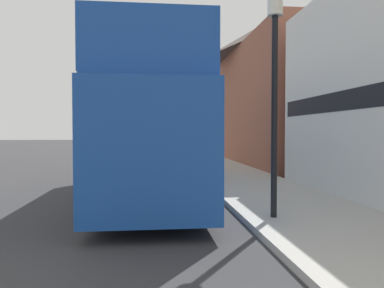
# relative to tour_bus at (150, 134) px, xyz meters

# --- Properties ---
(ground_plane) EXTENTS (144.00, 144.00, 0.00)m
(ground_plane) POSITION_rel_tour_bus_xyz_m (-3.69, 12.82, -1.89)
(ground_plane) COLOR #333335
(sidewalk) EXTENTS (3.23, 108.00, 0.14)m
(sidewalk) POSITION_rel_tour_bus_xyz_m (3.58, 9.82, -1.82)
(sidewalk) COLOR #ADAAA3
(sidewalk) RESTS_ON ground_plane
(brick_terrace_rear) EXTENTS (6.00, 20.05, 9.65)m
(brick_terrace_rear) POSITION_rel_tour_bus_xyz_m (8.20, 13.38, 2.93)
(brick_terrace_rear) COLOR #935642
(brick_terrace_rear) RESTS_ON ground_plane
(tour_bus) EXTENTS (2.61, 10.37, 4.24)m
(tour_bus) POSITION_rel_tour_bus_xyz_m (0.00, 0.00, 0.00)
(tour_bus) COLOR #19479E
(tour_bus) RESTS_ON ground_plane
(parked_car_ahead_of_bus) EXTENTS (2.03, 4.47, 1.51)m
(parked_car_ahead_of_bus) POSITION_rel_tour_bus_xyz_m (0.83, 8.86, -1.18)
(parked_car_ahead_of_bus) COLOR navy
(parked_car_ahead_of_bus) RESTS_ON ground_plane
(lamp_post_nearest) EXTENTS (0.35, 0.35, 4.91)m
(lamp_post_nearest) POSITION_rel_tour_bus_xyz_m (2.60, -3.98, 1.62)
(lamp_post_nearest) COLOR black
(lamp_post_nearest) RESTS_ON sidewalk
(lamp_post_second) EXTENTS (0.35, 0.35, 4.96)m
(lamp_post_second) POSITION_rel_tour_bus_xyz_m (2.32, 4.93, 1.65)
(lamp_post_second) COLOR black
(lamp_post_second) RESTS_ON sidewalk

